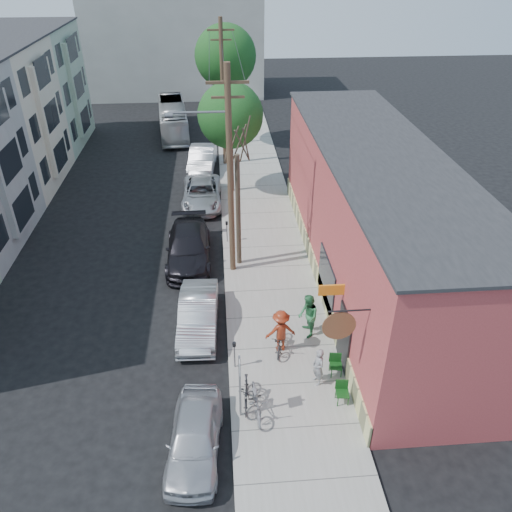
{
  "coord_description": "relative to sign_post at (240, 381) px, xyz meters",
  "views": [
    {
      "loc": [
        1.95,
        -15.15,
        14.26
      ],
      "look_at": [
        3.55,
        4.94,
        1.5
      ],
      "focal_mm": 35.0,
      "sensor_mm": 36.0,
      "label": 1
    }
  ],
  "objects": [
    {
      "name": "tree_leafy_far",
      "position": [
        0.45,
        27.84,
        5.12
      ],
      "size": [
        4.63,
        4.63,
        9.13
      ],
      "color": "#44392C",
      "rests_on": "sidewalk"
    },
    {
      "name": "cafe_building",
      "position": [
        6.64,
        8.31,
        1.47
      ],
      "size": [
        6.6,
        20.2,
        6.61
      ],
      "color": "#AA3F40",
      "rests_on": "ground"
    },
    {
      "name": "car_0",
      "position": [
        -1.55,
        -1.26,
        -1.13
      ],
      "size": [
        2.02,
        4.27,
        1.41
      ],
      "primitive_type": "imported",
      "rotation": [
        0.0,
        0.0,
        -0.09
      ],
      "color": "#B3B4BB",
      "rests_on": "ground"
    },
    {
      "name": "utility_pole_near",
      "position": [
        0.04,
        9.27,
        3.58
      ],
      "size": [
        3.57,
        0.28,
        10.0
      ],
      "color": "#503A28",
      "rests_on": "sidewalk"
    },
    {
      "name": "bus",
      "position": [
        -4.17,
        31.28,
        -0.53
      ],
      "size": [
        3.12,
        9.53,
        2.61
      ],
      "primitive_type": "imported",
      "rotation": [
        0.0,
        0.0,
        0.1
      ],
      "color": "silver",
      "rests_on": "ground"
    },
    {
      "name": "end_cap_building",
      "position": [
        -4.35,
        45.31,
        4.17
      ],
      "size": [
        18.0,
        8.0,
        12.0
      ],
      "primitive_type": "cube",
      "color": "#9D9D99",
      "rests_on": "ground"
    },
    {
      "name": "car_4",
      "position": [
        -1.58,
        22.77,
        -1.0
      ],
      "size": [
        2.18,
        5.17,
        1.66
      ],
      "primitive_type": "imported",
      "rotation": [
        0.0,
        0.0,
        -0.08
      ],
      "color": "#ACADB4",
      "rests_on": "ground"
    },
    {
      "name": "cyclist_bike",
      "position": [
        1.79,
        3.23,
        -1.22
      ],
      "size": [
        0.97,
        1.84,
        0.92
      ],
      "primitive_type": "imported",
      "rotation": [
        0.0,
        0.0,
        -0.22
      ],
      "color": "black",
      "rests_on": "sidewalk"
    },
    {
      "name": "patio_chair_b",
      "position": [
        3.67,
        0.3,
        -1.24
      ],
      "size": [
        0.55,
        0.55,
        0.88
      ],
      "primitive_type": null,
      "rotation": [
        0.0,
        0.0,
        -0.12
      ],
      "color": "#124315",
      "rests_on": "sidewalk"
    },
    {
      "name": "sign_post",
      "position": [
        0.0,
        0.0,
        0.0
      ],
      "size": [
        0.07,
        0.45,
        2.8
      ],
      "color": "slate",
      "rests_on": "sidewalk"
    },
    {
      "name": "sidewalk",
      "position": [
        1.9,
        14.31,
        -1.76
      ],
      "size": [
        4.5,
        58.0,
        0.15
      ],
      "primitive_type": "cube",
      "color": "#9D9A92",
      "rests_on": "ground"
    },
    {
      "name": "patron_grey",
      "position": [
        2.95,
        1.3,
        -0.89
      ],
      "size": [
        0.53,
        0.66,
        1.59
      ],
      "primitive_type": "imported",
      "rotation": [
        0.0,
        0.0,
        -1.29
      ],
      "color": "gray",
      "rests_on": "sidewalk"
    },
    {
      "name": "parked_bike_b",
      "position": [
        0.57,
        0.12,
        -1.16
      ],
      "size": [
        0.79,
        2.01,
        1.04
      ],
      "primitive_type": "imported",
      "rotation": [
        0.0,
        0.0,
        0.05
      ],
      "color": "slate",
      "rests_on": "sidewalk"
    },
    {
      "name": "ground",
      "position": [
        -2.35,
        3.31,
        -1.83
      ],
      "size": [
        120.0,
        120.0,
        0.0
      ],
      "primitive_type": "plane",
      "color": "black"
    },
    {
      "name": "car_2",
      "position": [
        -2.14,
        10.47,
        -1.03
      ],
      "size": [
        2.3,
        5.53,
        1.6
      ],
      "primitive_type": "imported",
      "rotation": [
        0.0,
        0.0,
        0.01
      ],
      "color": "black",
      "rests_on": "ground"
    },
    {
      "name": "car_3",
      "position": [
        -1.55,
        17.15,
        -1.11
      ],
      "size": [
        2.43,
        5.22,
        1.45
      ],
      "primitive_type": "imported",
      "rotation": [
        0.0,
        0.0,
        -0.01
      ],
      "color": "#A6A8AE",
      "rests_on": "ground"
    },
    {
      "name": "patio_chair_a",
      "position": [
        3.72,
        1.67,
        -1.24
      ],
      "size": [
        0.57,
        0.57,
        0.88
      ],
      "primitive_type": null,
      "rotation": [
        0.0,
        0.0,
        -0.15
      ],
      "color": "#124315",
      "rests_on": "sidewalk"
    },
    {
      "name": "patron_green",
      "position": [
        3.02,
        4.03,
        -0.7
      ],
      "size": [
        0.82,
        1.01,
        1.97
      ],
      "primitive_type": "imported",
      "rotation": [
        0.0,
        0.0,
        -1.49
      ],
      "color": "#317B47",
      "rests_on": "sidewalk"
    },
    {
      "name": "parked_bike_a",
      "position": [
        0.23,
        0.53,
        -1.15
      ],
      "size": [
        0.65,
        1.8,
        1.06
      ],
      "primitive_type": "imported",
      "rotation": [
        0.0,
        0.0,
        -0.08
      ],
      "color": "black",
      "rests_on": "sidewalk"
    },
    {
      "name": "utility_pole_far",
      "position": [
        0.1,
        23.61,
        3.51
      ],
      "size": [
        1.8,
        0.28,
        10.0
      ],
      "color": "#503A28",
      "rests_on": "sidewalk"
    },
    {
      "name": "parking_meter_near",
      "position": [
        -0.1,
        2.37,
        -0.85
      ],
      "size": [
        0.14,
        0.14,
        1.24
      ],
      "color": "slate",
      "rests_on": "sidewalk"
    },
    {
      "name": "car_1",
      "position": [
        -1.55,
        4.95,
        -1.08
      ],
      "size": [
        1.74,
        4.59,
        1.5
      ],
      "primitive_type": "imported",
      "rotation": [
        0.0,
        0.0,
        -0.03
      ],
      "color": "#ADB0B5",
      "rests_on": "ground"
    },
    {
      "name": "cyclist",
      "position": [
        1.79,
        3.23,
        -0.73
      ],
      "size": [
        1.3,
        0.84,
        1.9
      ],
      "primitive_type": "imported",
      "rotation": [
        0.0,
        0.0,
        3.26
      ],
      "color": "maroon",
      "rests_on": "sidewalk"
    },
    {
      "name": "tree_bare",
      "position": [
        0.45,
        9.84,
        1.25
      ],
      "size": [
        0.24,
        0.24,
        5.87
      ],
      "color": "#44392C",
      "rests_on": "sidewalk"
    },
    {
      "name": "tree_leafy_mid",
      "position": [
        0.45,
        18.72,
        3.34
      ],
      "size": [
        4.06,
        4.06,
        7.07
      ],
      "color": "#44392C",
      "rests_on": "sidewalk"
    },
    {
      "name": "parking_meter_far",
      "position": [
        -0.1,
        12.02,
        -0.85
      ],
      "size": [
        0.14,
        0.14,
        1.24
      ],
      "color": "slate",
      "rests_on": "sidewalk"
    }
  ]
}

